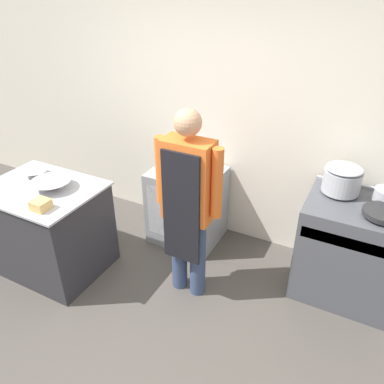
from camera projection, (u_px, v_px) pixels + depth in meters
name	position (u px, v px, depth m)	size (l,w,h in m)	color
ground_plane	(121.00, 361.00, 2.82)	(14.00, 14.00, 0.00)	#4C4742
wall_back	(230.00, 114.00, 3.67)	(8.00, 0.05, 2.70)	silver
prep_counter	(49.00, 228.00, 3.56)	(1.04, 0.80, 0.88)	#2D2D33
stove	(349.00, 249.00, 3.26)	(0.83, 0.68, 0.93)	#4C4F56
fridge_unit	(187.00, 205.00, 3.99)	(0.71, 0.60, 0.81)	#93999E
person_cook	(188.00, 199.00, 3.01)	(0.58, 0.24, 1.71)	#38476B
mixing_bowl	(51.00, 185.00, 3.31)	(0.35, 0.35, 0.08)	#B2B5BC
small_bowl	(35.00, 173.00, 3.53)	(0.23, 0.23, 0.06)	#B2B5BC
plastic_tub	(41.00, 205.00, 3.02)	(0.13, 0.13, 0.08)	#D8B266
stock_pot	(342.00, 178.00, 3.13)	(0.31, 0.31, 0.24)	#B2B5BC
saute_pan	(383.00, 213.00, 2.86)	(0.31, 0.31, 0.04)	#262628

